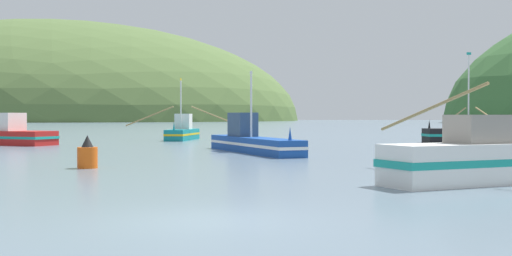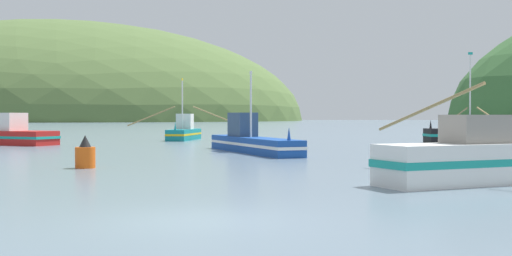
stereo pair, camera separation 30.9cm
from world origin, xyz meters
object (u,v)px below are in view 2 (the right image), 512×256
Objects in this scene: fishing_boat_white at (503,158)px; channel_buoy at (85,155)px; fishing_boat_teal at (184,132)px; fishing_boat_black at (474,133)px; fishing_boat_blue at (251,141)px.

channel_buoy is at bearing 134.85° from fishing_boat_white.
fishing_boat_teal is 7.59× the size of channel_buoy.
fishing_boat_black is 9.03× the size of channel_buoy.
fishing_boat_blue is 21.77m from fishing_boat_black.
fishing_boat_blue is 20.18m from fishing_boat_teal.
fishing_boat_blue reaches higher than channel_buoy.
fishing_boat_teal is at bearing 87.26° from fishing_boat_white.
fishing_boat_blue is 13.53m from channel_buoy.
fishing_boat_black is at bearing 82.62° from fishing_boat_teal.
fishing_boat_black is 24.53m from fishing_boat_teal.
fishing_boat_white is 8.97× the size of channel_buoy.
fishing_boat_black is at bearing 105.38° from fishing_boat_blue.
fishing_boat_white reaches higher than fishing_boat_blue.
fishing_boat_teal reaches higher than channel_buoy.
fishing_boat_teal is at bearing 176.83° from fishing_boat_blue.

